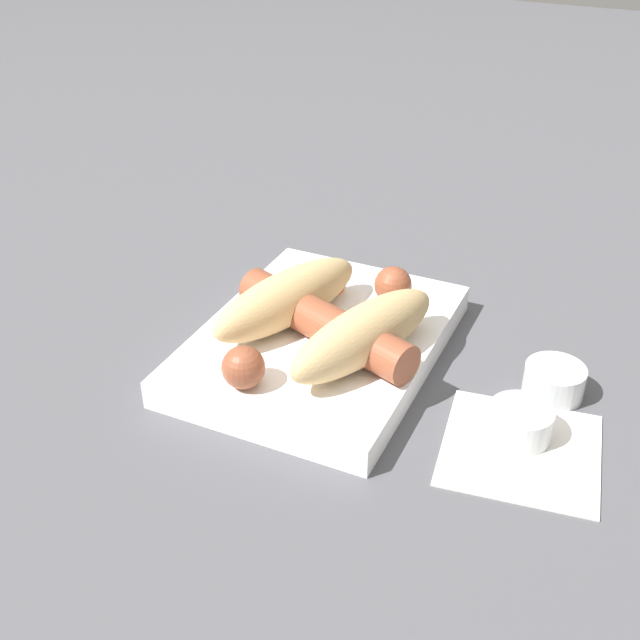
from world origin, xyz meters
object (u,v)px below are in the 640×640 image
(food_tray, at_px, (320,343))
(bread_roll, at_px, (325,314))
(condiment_cup_near, at_px, (519,425))
(condiment_cup_far, at_px, (554,383))
(sausage, at_px, (324,323))

(food_tray, height_order, bread_roll, bread_roll)
(condiment_cup_near, xyz_separation_m, condiment_cup_far, (-0.06, 0.01, 0.00))
(condiment_cup_near, distance_m, condiment_cup_far, 0.06)
(sausage, bearing_deg, food_tray, -141.26)
(food_tray, height_order, condiment_cup_near, condiment_cup_near)
(condiment_cup_near, bearing_deg, condiment_cup_far, 168.56)
(sausage, relative_size, condiment_cup_far, 4.14)
(condiment_cup_near, bearing_deg, bread_roll, -99.04)
(food_tray, bearing_deg, bread_roll, 44.87)
(sausage, bearing_deg, condiment_cup_far, 101.72)
(food_tray, relative_size, condiment_cup_far, 5.20)
(bread_roll, xyz_separation_m, condiment_cup_far, (-0.03, 0.17, -0.03))
(sausage, height_order, condiment_cup_far, sausage)
(condiment_cup_far, bearing_deg, food_tray, -82.06)
(food_tray, height_order, condiment_cup_far, condiment_cup_far)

